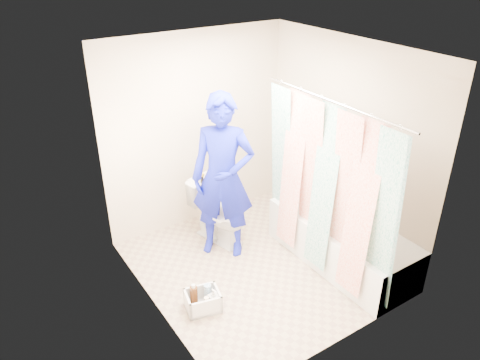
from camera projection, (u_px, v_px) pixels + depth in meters
floor at (257, 267)px, 5.25m from camera, size 2.60×2.60×0.00m
ceiling at (261, 50)px, 4.14m from camera, size 2.40×2.60×0.02m
wall_back at (197, 131)px, 5.66m from camera, size 2.40×0.02×2.40m
wall_front at (353, 232)px, 3.73m from camera, size 2.40×0.02×2.40m
wall_left at (148, 205)px, 4.11m from camera, size 0.02×2.60×2.40m
wall_right at (345, 145)px, 5.28m from camera, size 0.02×2.60×2.40m
bathtub at (341, 241)px, 5.23m from camera, size 0.70×1.75×0.50m
curtain_rod at (333, 102)px, 4.29m from camera, size 0.02×1.90×0.02m
shower_curtain at (325, 190)px, 4.72m from camera, size 0.06×1.75×1.80m
toilet at (220, 212)px, 5.57m from camera, size 0.59×0.82×0.75m
tank_lid at (227, 211)px, 5.47m from camera, size 0.50×0.31×0.03m
tank_internals at (204, 181)px, 5.50m from camera, size 0.18×0.08×0.24m
plumber at (223, 178)px, 5.11m from camera, size 0.82×0.80×1.90m
cleaning_caddy at (204, 301)px, 4.62m from camera, size 0.38×0.33×0.25m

